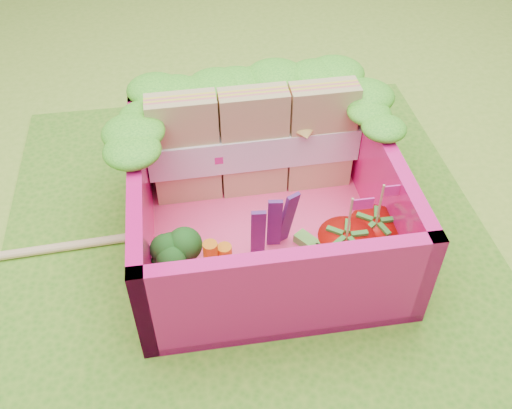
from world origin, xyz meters
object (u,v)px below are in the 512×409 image
(sandwich_stack, at_px, (255,143))
(chopsticks, at_px, (53,248))
(broccoli, at_px, (178,255))
(strawberry_left, at_px, (344,255))
(bento_box, at_px, (264,200))
(strawberry_right, at_px, (373,239))

(sandwich_stack, distance_m, chopsticks, 1.20)
(broccoli, bearing_deg, strawberry_left, -5.87)
(broccoli, xyz_separation_m, strawberry_left, (0.79, -0.08, -0.05))
(bento_box, height_order, chopsticks, bento_box)
(strawberry_left, height_order, chopsticks, strawberry_left)
(strawberry_left, xyz_separation_m, chopsticks, (-1.44, 0.42, -0.17))
(sandwich_stack, bearing_deg, chopsticks, -165.62)
(bento_box, bearing_deg, strawberry_left, -46.78)
(sandwich_stack, height_order, chopsticks, sandwich_stack)
(strawberry_right, bearing_deg, broccoli, -179.89)
(broccoli, height_order, strawberry_right, strawberry_right)
(broccoli, relative_size, strawberry_right, 0.67)
(bento_box, distance_m, broccoli, 0.53)
(strawberry_right, bearing_deg, bento_box, 151.91)
(sandwich_stack, distance_m, broccoli, 0.79)
(bento_box, xyz_separation_m, broccoli, (-0.46, -0.27, -0.04))
(sandwich_stack, height_order, strawberry_right, sandwich_stack)
(broccoli, bearing_deg, sandwich_stack, 53.69)
(chopsticks, bearing_deg, strawberry_right, -11.90)
(sandwich_stack, bearing_deg, broccoli, -126.31)
(bento_box, bearing_deg, sandwich_stack, 89.19)
(sandwich_stack, distance_m, strawberry_right, 0.82)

